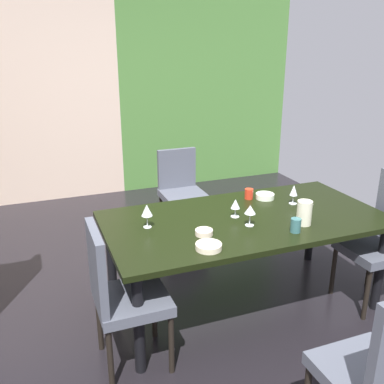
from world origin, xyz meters
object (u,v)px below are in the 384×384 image
serving_bowl_north (265,196)px  serving_bowl_east (209,246)px  chair_head_near (383,370)px  wine_glass_center (250,210)px  wine_glass_front (147,211)px  chair_left_near (119,291)px  wine_glass_near_shelf (294,191)px  cup_left (296,225)px  pitcher_near_window (304,213)px  chair_head_far (181,188)px  serving_bowl_right (204,232)px  cup_south (249,194)px  dining_table (245,226)px  chair_right_near (384,235)px  wine_glass_rear (235,204)px

serving_bowl_north → serving_bowl_east: (-0.80, -0.68, -0.00)m
chair_head_near → wine_glass_center: (-0.00, 1.31, 0.30)m
serving_bowl_east → wine_glass_front: bearing=120.0°
chair_left_near → wine_glass_near_shelf: chair_left_near is taller
cup_left → pitcher_near_window: (0.13, 0.09, 0.04)m
chair_head_far → serving_bowl_right: bearing=75.8°
cup_south → dining_table: bearing=-121.8°
serving_bowl_north → cup_south: cup_south is taller
wine_glass_near_shelf → serving_bowl_north: size_ratio=1.03×
chair_left_near → serving_bowl_right: chair_left_near is taller
wine_glass_center → serving_bowl_east: wine_glass_center is taller
chair_head_far → chair_head_near: size_ratio=0.89×
serving_bowl_east → cup_left: 0.66m
chair_right_near → pitcher_near_window: chair_right_near is taller
wine_glass_rear → serving_bowl_north: (0.41, 0.26, -0.08)m
chair_head_near → wine_glass_center: bearing=90.0°
wine_glass_rear → serving_bowl_east: wine_glass_rear is taller
serving_bowl_east → serving_bowl_north: bearing=40.3°
chair_head_far → chair_head_near: 2.89m
wine_glass_rear → serving_bowl_right: size_ratio=1.15×
serving_bowl_right → cup_left: 0.63m
chair_head_near → serving_bowl_right: bearing=105.9°
serving_bowl_right → pitcher_near_window: (0.74, -0.09, 0.07)m
wine_glass_center → serving_bowl_north: (0.39, 0.45, -0.10)m
serving_bowl_east → cup_south: cup_south is taller
dining_table → chair_head_far: 1.45m
serving_bowl_east → pitcher_near_window: pitcher_near_window is taller
wine_glass_rear → wine_glass_front: 0.67m
wine_glass_near_shelf → cup_left: wine_glass_near_shelf is taller
serving_bowl_east → cup_south: 0.99m
wine_glass_front → serving_bowl_north: (1.07, 0.21, -0.10)m
chair_head_far → wine_glass_near_shelf: bearing=110.3°
chair_head_near → chair_right_near: (1.09, 1.12, 0.01)m
dining_table → serving_bowl_east: (-0.46, -0.38, 0.09)m
wine_glass_center → pitcher_near_window: pitcher_near_window is taller
chair_right_near → wine_glass_rear: size_ratio=7.50×
wine_glass_front → chair_right_near: bearing=-13.2°
wine_glass_near_shelf → pitcher_near_window: 0.41m
wine_glass_rear → wine_glass_center: bearing=-82.6°
chair_left_near → wine_glass_front: 0.61m
cup_south → wine_glass_near_shelf: bearing=-40.0°
cup_south → pitcher_near_window: (0.11, -0.61, 0.05)m
chair_head_far → dining_table: bearing=90.0°
wine_glass_near_shelf → cup_south: 0.37m
chair_left_near → wine_glass_rear: (0.97, 0.37, 0.30)m
chair_left_near → serving_bowl_right: bearing=103.9°
wine_glass_near_shelf → serving_bowl_east: (-0.95, -0.49, -0.09)m
pitcher_near_window → wine_glass_center: bearing=162.2°
wine_glass_near_shelf → wine_glass_front: (-1.22, -0.03, 0.02)m
chair_head_far → chair_head_near: bearing=89.1°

